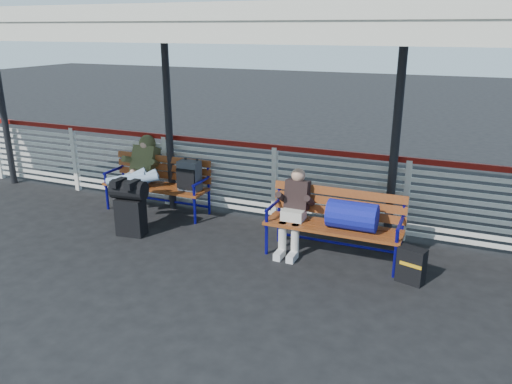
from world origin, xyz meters
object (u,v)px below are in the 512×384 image
at_px(suitcase_side, 411,265).
at_px(bench_right, 344,217).
at_px(companion_person, 294,210).
at_px(luggage_stack, 130,205).
at_px(bench_left, 169,178).
at_px(traveler_man, 137,174).

bearing_deg(suitcase_side, bench_right, 177.69).
xyz_separation_m(bench_right, companion_person, (-0.69, -0.00, -0.01)).
height_order(companion_person, suitcase_side, companion_person).
bearing_deg(suitcase_side, luggage_stack, -162.46).
bearing_deg(companion_person, bench_left, 165.50).
xyz_separation_m(luggage_stack, companion_person, (2.40, 0.41, 0.14)).
xyz_separation_m(bench_left, traveler_man, (-0.36, -0.34, 0.11)).
bearing_deg(traveler_man, bench_left, 43.23).
height_order(bench_right, traveler_man, traveler_man).
bearing_deg(luggage_stack, traveler_man, 109.23).
relative_size(traveler_man, suitcase_side, 3.67).
bearing_deg(suitcase_side, bench_left, -177.06).
distance_m(luggage_stack, suitcase_side, 4.01).
xyz_separation_m(luggage_stack, bench_right, (3.09, 0.42, 0.15)).
bearing_deg(luggage_stack, bench_left, 81.45).
relative_size(bench_right, traveler_man, 1.10).
bearing_deg(suitcase_side, traveler_man, -171.61).
xyz_separation_m(luggage_stack, traveler_man, (-0.35, 0.69, 0.25)).
relative_size(bench_right, suitcase_side, 4.04).
bearing_deg(bench_left, bench_right, -11.32).
distance_m(traveler_man, companion_person, 2.76).
distance_m(luggage_stack, bench_left, 1.04).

